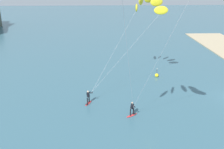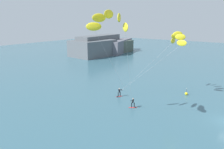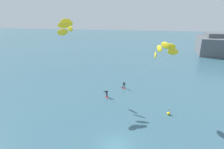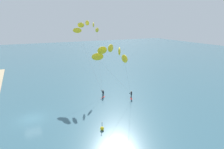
# 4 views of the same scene
# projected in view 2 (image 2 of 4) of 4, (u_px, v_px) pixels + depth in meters

# --- Properties ---
(kitesurfer_nearshore) EXTENTS (10.37, 10.84, 12.29)m
(kitesurfer_nearshore) POSITION_uv_depth(u_px,v_px,m) (175.00, 40.00, 40.60)
(kitesurfer_nearshore) COLOR red
(kitesurfer_nearshore) RESTS_ON ground
(kitesurfer_mid_water) EXTENTS (9.01, 6.44, 15.61)m
(kitesurfer_mid_water) POSITION_uv_depth(u_px,v_px,m) (110.00, 25.00, 27.84)
(kitesurfer_mid_water) COLOR red
(kitesurfer_mid_water) RESTS_ON ground
(marker_buoy) EXTENTS (0.56, 0.56, 1.38)m
(marker_buoy) POSITION_uv_depth(u_px,v_px,m) (186.00, 94.00, 43.07)
(marker_buoy) COLOR yellow
(marker_buoy) RESTS_ON ground
(distant_headland) EXTENTS (35.37, 19.04, 7.93)m
(distant_headland) POSITION_uv_depth(u_px,v_px,m) (105.00, 46.00, 95.38)
(distant_headland) COLOR #565B60
(distant_headland) RESTS_ON ground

